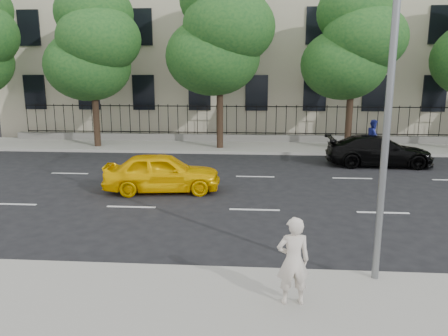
% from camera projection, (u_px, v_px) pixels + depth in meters
% --- Properties ---
extents(ground, '(120.00, 120.00, 0.00)m').
position_uv_depth(ground, '(254.00, 239.00, 11.44)').
color(ground, black).
rests_on(ground, ground).
extents(near_sidewalk, '(60.00, 4.00, 0.15)m').
position_uv_depth(near_sidewalk, '(252.00, 322.00, 7.53)').
color(near_sidewalk, gray).
rests_on(near_sidewalk, ground).
extents(far_sidewalk, '(60.00, 4.00, 0.15)m').
position_uv_depth(far_sidewalk, '(256.00, 147.00, 25.06)').
color(far_sidewalk, gray).
rests_on(far_sidewalk, ground).
extents(lane_markings, '(49.60, 4.62, 0.01)m').
position_uv_depth(lane_markings, '(255.00, 191.00, 16.07)').
color(lane_markings, silver).
rests_on(lane_markings, ground).
extents(masonry_building, '(34.60, 12.11, 18.50)m').
position_uv_depth(masonry_building, '(258.00, 6.00, 31.84)').
color(masonry_building, beige).
rests_on(masonry_building, ground).
extents(iron_fence, '(30.00, 0.50, 2.20)m').
position_uv_depth(iron_fence, '(256.00, 133.00, 26.59)').
color(iron_fence, slate).
rests_on(iron_fence, far_sidewalk).
extents(street_light, '(0.25, 3.32, 8.05)m').
position_uv_depth(street_light, '(387.00, 27.00, 8.43)').
color(street_light, slate).
rests_on(street_light, near_sidewalk).
extents(tree_b, '(5.53, 5.12, 8.97)m').
position_uv_depth(tree_b, '(93.00, 43.00, 23.84)').
color(tree_b, '#382619').
rests_on(tree_b, far_sidewalk).
extents(tree_c, '(5.89, 5.50, 9.80)m').
position_uv_depth(tree_c, '(221.00, 31.00, 23.21)').
color(tree_c, '#382619').
rests_on(tree_c, far_sidewalk).
extents(tree_d, '(5.34, 4.94, 8.84)m').
position_uv_depth(tree_d, '(354.00, 42.00, 22.83)').
color(tree_d, '#382619').
rests_on(tree_d, far_sidewalk).
extents(yellow_taxi, '(4.38, 2.20, 1.43)m').
position_uv_depth(yellow_taxi, '(162.00, 172.00, 15.88)').
color(yellow_taxi, '#FFC300').
rests_on(yellow_taxi, ground).
extents(black_sedan, '(4.85, 2.03, 1.40)m').
position_uv_depth(black_sedan, '(379.00, 151.00, 20.28)').
color(black_sedan, black).
rests_on(black_sedan, ground).
extents(woman_near, '(0.65, 0.47, 1.65)m').
position_uv_depth(woman_near, '(293.00, 261.00, 7.83)').
color(woman_near, beige).
rests_on(woman_near, near_sidewalk).
extents(pedestrian_far, '(0.83, 0.96, 1.71)m').
position_uv_depth(pedestrian_far, '(373.00, 136.00, 22.86)').
color(pedestrian_far, navy).
rests_on(pedestrian_far, far_sidewalk).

